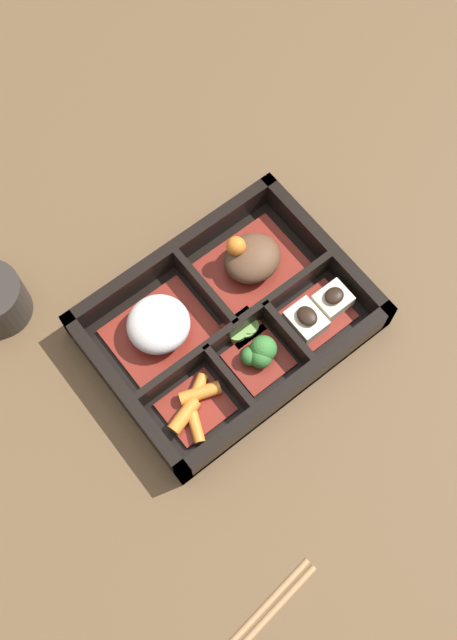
{
  "coord_description": "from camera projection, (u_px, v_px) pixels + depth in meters",
  "views": [
    {
      "loc": [
        -0.19,
        -0.24,
        0.8
      ],
      "look_at": [
        0.0,
        0.0,
        0.03
      ],
      "focal_mm": 42.0,
      "sensor_mm": 36.0,
      "label": 1
    }
  ],
  "objects": [
    {
      "name": "bowl_carrots",
      "position": [
        194.0,
        406.0,
        0.8
      ],
      "size": [
        0.07,
        0.07,
        0.02
      ],
      "color": "maroon",
      "rests_on": "bento_base"
    },
    {
      "name": "bowl_greens",
      "position": [
        260.0,
        355.0,
        0.81
      ],
      "size": [
        0.06,
        0.06,
        0.04
      ],
      "color": "maroon",
      "rests_on": "bento_base"
    },
    {
      "name": "bowl_rice",
      "position": [
        159.0,
        326.0,
        0.82
      ],
      "size": [
        0.11,
        0.09,
        0.05
      ],
      "color": "maroon",
      "rests_on": "bento_base"
    },
    {
      "name": "ground_plane",
      "position": [
        228.0,
        328.0,
        0.85
      ],
      "size": [
        3.0,
        3.0,
        0.0
      ],
      "primitive_type": "plane",
      "color": "brown"
    },
    {
      "name": "bento_base",
      "position": [
        228.0,
        326.0,
        0.85
      ],
      "size": [
        0.3,
        0.22,
        0.01
      ],
      "color": "black",
      "rests_on": "ground_plane"
    },
    {
      "name": "bowl_stew",
      "position": [
        251.0,
        260.0,
        0.85
      ],
      "size": [
        0.11,
        0.09,
        0.05
      ],
      "color": "maroon",
      "rests_on": "bento_base"
    },
    {
      "name": "bento_rim",
      "position": [
        230.0,
        323.0,
        0.83
      ],
      "size": [
        0.3,
        0.22,
        0.05
      ],
      "color": "black",
      "rests_on": "ground_plane"
    },
    {
      "name": "bowl_tofu",
      "position": [
        318.0,
        312.0,
        0.83
      ],
      "size": [
        0.08,
        0.06,
        0.03
      ],
      "color": "maroon",
      "rests_on": "bento_base"
    },
    {
      "name": "bowl_pickles",
      "position": [
        244.0,
        328.0,
        0.84
      ],
      "size": [
        0.04,
        0.04,
        0.01
      ],
      "color": "maroon",
      "rests_on": "bento_base"
    }
  ]
}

